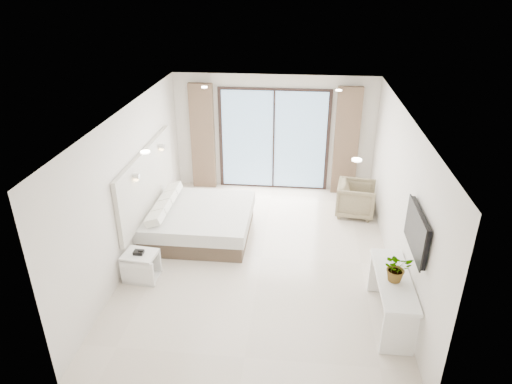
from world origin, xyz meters
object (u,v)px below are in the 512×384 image
Objects in this scene: nightstand at (141,266)px; bed at (198,221)px; armchair at (356,197)px; console_desk at (392,290)px.

bed is at bearing 73.14° from nightstand.
console_desk is at bearing -168.81° from armchair.
nightstand is (-0.65, -1.52, -0.05)m from bed.
bed is 1.32× the size of console_desk.
nightstand is 0.38× the size of console_desk.
console_desk is (3.99, -0.64, 0.31)m from nightstand.
nightstand is at bearing 133.33° from armchair.
nightstand is at bearing -113.07° from bed.
nightstand is 4.06m from console_desk.
armchair is at bearing 93.26° from console_desk.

